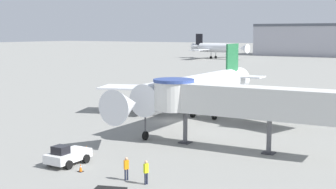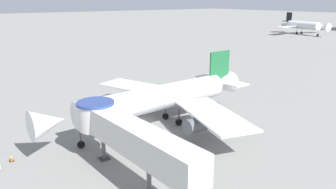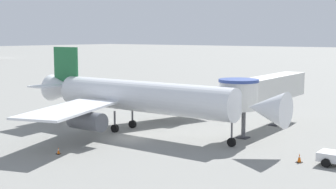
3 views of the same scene
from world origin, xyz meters
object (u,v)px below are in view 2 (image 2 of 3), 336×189
at_px(traffic_cone_port_wing, 117,103).
at_px(background_jet_black_tail, 303,25).
at_px(jet_bridge, 124,132).
at_px(main_airplane, 160,98).
at_px(traffic_cone_near_nose, 11,158).

distance_m(traffic_cone_port_wing, background_jet_black_tail, 135.11).
bearing_deg(jet_bridge, traffic_cone_port_wing, 151.66).
bearing_deg(main_airplane, traffic_cone_port_wing, -178.51).
distance_m(jet_bridge, traffic_cone_near_nose, 13.92).
height_order(traffic_cone_port_wing, background_jet_black_tail, background_jet_black_tail).
bearing_deg(background_jet_black_tail, main_airplane, -144.56).
height_order(jet_bridge, traffic_cone_port_wing, jet_bridge).
xyz_separation_m(jet_bridge, traffic_cone_port_wing, (-20.78, 9.85, -4.36)).
bearing_deg(traffic_cone_port_wing, main_airplane, 3.46).
relative_size(main_airplane, background_jet_black_tail, 1.01).
bearing_deg(jet_bridge, traffic_cone_near_nose, -142.29).
relative_size(jet_bridge, traffic_cone_near_nose, 23.26).
bearing_deg(background_jet_black_tail, traffic_cone_near_nose, -147.84).
relative_size(jet_bridge, background_jet_black_tail, 0.59).
bearing_deg(traffic_cone_port_wing, background_jet_black_tail, 110.17).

